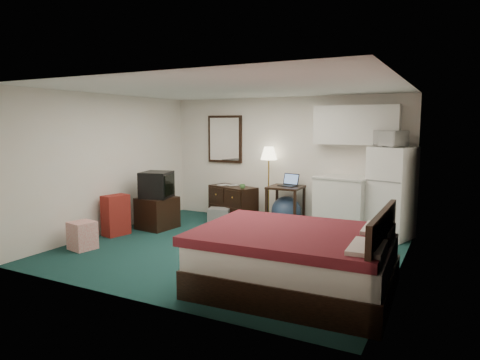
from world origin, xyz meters
The scene contains 25 objects.
floor centered at (0.00, 0.00, 0.00)m, with size 5.00×4.50×0.01m, color #16393B.
ceiling centered at (0.00, 0.00, 2.50)m, with size 5.00×4.50×0.01m, color silver.
walls centered at (0.00, 0.00, 1.25)m, with size 5.01×4.51×2.50m.
mirror centered at (-1.35, 2.22, 1.65)m, with size 0.80×0.06×1.00m, color white, non-canonical shape.
upper_cabinets centered at (1.45, 2.08, 1.95)m, with size 1.50×0.35×0.70m, color white, non-canonical shape.
headboard centered at (2.46, -1.12, 0.55)m, with size 0.06×1.56×1.00m, color black, non-canonical shape.
dresser centered at (-0.97, 1.88, 0.35)m, with size 1.03×0.47×0.70m, color black, non-canonical shape.
floor_lamp centered at (-0.25, 2.05, 0.76)m, with size 0.33×0.33×1.52m, color #BE8930, non-canonical shape.
desk centered at (0.21, 1.82, 0.39)m, with size 0.62×0.62×0.79m, color black, non-canonical shape.
exercise_ball centered at (0.19, 1.90, 0.29)m, with size 0.57×0.57×0.57m, color navy.
kitchen_counter centered at (1.30, 1.91, 0.50)m, with size 0.91×0.69×1.00m, color white, non-canonical shape.
fridge centered at (2.13, 1.88, 0.79)m, with size 0.65×0.65×1.58m, color white, non-canonical shape.
bed centered at (1.48, -1.12, 0.35)m, with size 2.21×1.73×0.71m, color #56171C, non-canonical shape.
tv_stand centered at (-1.90, 0.57, 0.30)m, with size 0.59×0.65×0.59m, color black, non-canonical shape.
suitcase centered at (-2.24, -0.18, 0.36)m, with size 0.28×0.44×0.72m, color #5C150B, non-canonical shape.
retail_box centered at (-2.08, -1.08, 0.22)m, with size 0.35×0.35×0.44m, color silver, non-canonical shape.
file_bin centered at (-1.08, 1.49, 0.15)m, with size 0.42×0.32×0.30m, color slate, non-canonical shape.
cardboard_box_a centered at (-0.35, 1.66, 0.11)m, with size 0.26×0.22×0.22m, color #886146, non-canonical shape.
cardboard_box_b centered at (0.57, 1.15, 0.13)m, with size 0.23×0.27×0.27m, color #886146, non-canonical shape.
laptop centered at (0.24, 1.83, 0.90)m, with size 0.33×0.27×0.23m, color black, non-canonical shape.
crt_tv centered at (-1.91, 0.57, 0.84)m, with size 0.53×0.57×0.49m, color black, non-canonical shape.
microwave centered at (2.07, 1.88, 1.75)m, with size 0.50×0.28×0.34m, color white.
book_a centered at (-1.27, 1.91, 0.81)m, with size 0.16×0.02×0.22m, color #886146.
book_b centered at (-1.05, 1.96, 0.80)m, with size 0.15×0.02×0.20m, color #886146.
mug centered at (-0.64, 1.66, 0.76)m, with size 0.11×0.09×0.11m, color #45783C.
Camera 1 is at (3.16, -5.77, 1.96)m, focal length 32.00 mm.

